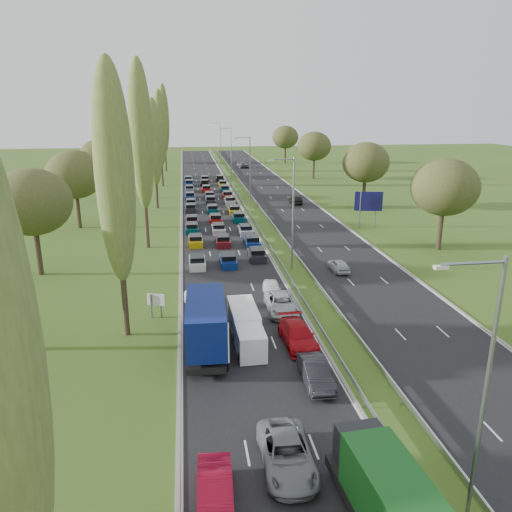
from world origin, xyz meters
TOP-DOWN VIEW (x-y plane):
  - ground at (4.50, 80.00)m, footprint 260.00×260.00m
  - near_carriageway at (-2.25, 82.50)m, footprint 10.50×215.00m
  - far_carriageway at (11.25, 82.50)m, footprint 10.50×215.00m
  - central_reservation at (4.50, 82.50)m, footprint 2.36×215.00m
  - lamp_columns at (4.50, 78.00)m, footprint 0.18×140.18m
  - poplar_row at (-11.50, 68.17)m, footprint 2.80×127.80m
  - woodland_left at (-22.00, 62.63)m, footprint 8.00×166.00m
  - woodland_right at (24.00, 66.67)m, footprint 8.00×153.00m
  - traffic_queue_fill at (-2.27, 77.31)m, footprint 9.11×68.26m
  - near_car_1 at (-5.82, 10.74)m, footprint 1.75×4.55m
  - near_car_2 at (-5.78, 33.18)m, footprint 2.76×5.29m
  - near_car_6 at (-2.19, 12.70)m, footprint 2.58×5.42m
  - near_car_7 at (-2.48, 27.61)m, footprint 2.04×4.71m
  - near_car_9 at (1.16, 19.98)m, footprint 1.60×4.56m
  - near_car_10 at (1.15, 31.62)m, footprint 2.62×5.43m
  - near_car_11 at (1.20, 25.41)m, footprint 2.42×5.50m
  - near_car_12 at (1.02, 35.45)m, footprint 1.83×4.01m
  - far_car_0 at (9.29, 41.56)m, footprint 1.74×3.92m
  - far_car_1 at (12.88, 79.25)m, footprint 1.75×4.32m
  - far_car_2 at (9.75, 134.66)m, footprint 3.01×5.82m
  - blue_lorry at (-5.55, 25.80)m, footprint 2.69×9.68m
  - white_van_front at (-2.49, 25.36)m, footprint 1.92×4.90m
  - white_van_rear at (-2.50, 28.49)m, footprint 2.03×5.19m
  - info_sign at (-9.40, 31.97)m, footprint 1.45×0.58m
  - direction_sign at (19.40, 60.51)m, footprint 3.94×0.92m

SIDE VIEW (x-z plane):
  - ground at x=4.50m, z-range 0.00..0.00m
  - near_carriageway at x=-2.25m, z-range -0.02..0.02m
  - far_carriageway at x=11.25m, z-range -0.02..0.02m
  - traffic_queue_fill at x=-2.27m, z-range 0.04..0.84m
  - central_reservation at x=4.50m, z-range 0.39..0.71m
  - far_car_0 at x=9.29m, z-range 0.02..1.33m
  - near_car_12 at x=1.02m, z-range 0.02..1.35m
  - near_car_7 at x=-2.48m, z-range 0.02..1.37m
  - far_car_1 at x=12.88m, z-range 0.02..1.41m
  - near_car_2 at x=-5.78m, z-range 0.02..1.44m
  - near_car_1 at x=-5.82m, z-range 0.02..1.50m
  - near_car_10 at x=1.15m, z-range 0.02..1.51m
  - near_car_6 at x=-2.19m, z-range 0.02..1.51m
  - near_car_9 at x=1.16m, z-range 0.02..1.52m
  - far_car_2 at x=9.75m, z-range 0.02..1.59m
  - near_car_11 at x=1.20m, z-range 0.02..1.59m
  - white_van_front at x=-2.49m, z-range 0.03..2.00m
  - white_van_rear at x=-2.50m, z-range 0.03..2.11m
  - info_sign at x=-9.40m, z-range 0.32..2.42m
  - blue_lorry at x=-5.55m, z-range 0.06..4.15m
  - direction_sign at x=19.40m, z-range 0.97..6.17m
  - lamp_columns at x=4.50m, z-range 0.00..12.00m
  - woodland_right at x=24.00m, z-range 2.13..13.23m
  - woodland_left at x=-22.00m, z-range 2.13..13.23m
  - poplar_row at x=-11.50m, z-range 1.17..23.61m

